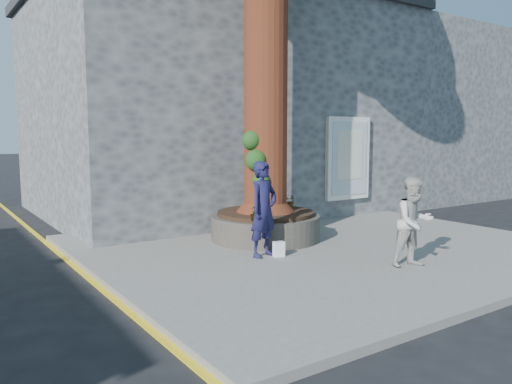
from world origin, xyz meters
TOP-DOWN VIEW (x-y plane):
  - ground at (0.00, 0.00)m, footprint 120.00×120.00m
  - pavement at (1.50, 1.00)m, footprint 9.00×8.00m
  - yellow_line at (-3.05, 1.00)m, footprint 0.10×30.00m
  - stone_shop at (2.50, 7.20)m, footprint 10.30×8.30m
  - neighbour_shop at (10.50, 7.20)m, footprint 6.00×8.00m
  - planter at (0.80, 2.00)m, footprint 2.30×2.30m
  - man at (-0.09, 0.80)m, footprint 0.72×0.57m
  - woman at (1.58, -1.20)m, footprint 0.85×0.73m
  - shopping_bag at (0.12, 0.61)m, footprint 0.22×0.16m
  - plant_a at (1.65, 2.85)m, footprint 0.21×0.15m
  - plant_b at (1.65, 2.55)m, footprint 0.30×0.30m
  - plant_c at (-0.05, 1.15)m, footprint 0.24×0.24m
  - plant_d at (1.65, 2.21)m, footprint 0.29×0.31m

SIDE VIEW (x-z plane):
  - ground at x=0.00m, z-range 0.00..0.00m
  - yellow_line at x=-3.05m, z-range 0.00..0.01m
  - pavement at x=1.50m, z-range 0.00..0.12m
  - shopping_bag at x=0.12m, z-range 0.12..0.40m
  - planter at x=0.80m, z-range 0.11..0.71m
  - plant_d at x=1.65m, z-range 0.72..0.99m
  - plant_c at x=-0.05m, z-range 0.72..1.03m
  - woman at x=1.58m, z-range 0.12..1.64m
  - plant_a at x=1.65m, z-range 0.72..1.09m
  - plant_b at x=1.65m, z-range 0.72..1.12m
  - man at x=-0.09m, z-range 0.12..1.86m
  - neighbour_shop at x=10.50m, z-range 0.00..6.00m
  - stone_shop at x=2.50m, z-range 0.01..6.31m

